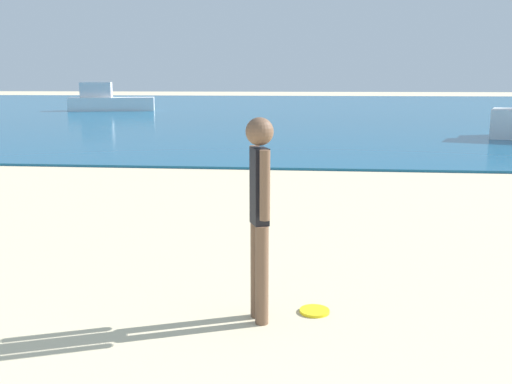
{
  "coord_description": "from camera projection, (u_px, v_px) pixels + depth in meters",
  "views": [
    {
      "loc": [
        0.73,
        0.14,
        2.02
      ],
      "look_at": [
        0.09,
        6.54,
        0.76
      ],
      "focal_mm": 40.24,
      "sensor_mm": 36.0,
      "label": 1
    }
  ],
  "objects": [
    {
      "name": "frisbee",
      "position": [
        315.0,
        311.0,
        5.06
      ],
      "size": [
        0.27,
        0.27,
        0.03
      ],
      "primitive_type": "cylinder",
      "color": "yellow",
      "rests_on": "ground"
    },
    {
      "name": "person_standing",
      "position": [
        259.0,
        208.0,
        4.72
      ],
      "size": [
        0.23,
        0.38,
        1.73
      ],
      "rotation": [
        0.0,
        0.0,
        5.08
      ],
      "color": "brown",
      "rests_on": "ground"
    },
    {
      "name": "boat_far",
      "position": [
        109.0,
        101.0,
        36.95
      ],
      "size": [
        5.59,
        2.95,
        1.81
      ],
      "rotation": [
        0.0,
        0.0,
        0.25
      ],
      "color": "white",
      "rests_on": "water"
    },
    {
      "name": "water",
      "position": [
        304.0,
        107.0,
        42.32
      ],
      "size": [
        160.0,
        60.0,
        0.06
      ],
      "primitive_type": "cube",
      "color": "#14567F",
      "rests_on": "ground"
    }
  ]
}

